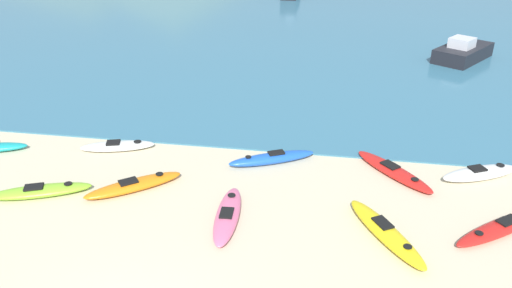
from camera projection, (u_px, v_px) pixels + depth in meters
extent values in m
ellipsoid|color=red|center=(393.00, 171.00, 16.37)|extent=(2.66, 2.94, 0.26)
cube|color=black|center=(390.00, 165.00, 16.43)|extent=(0.67, 0.69, 0.05)
cylinder|color=black|center=(415.00, 179.00, 15.61)|extent=(0.24, 0.24, 0.02)
ellipsoid|color=white|center=(117.00, 146.00, 18.01)|extent=(2.74, 1.47, 0.26)
cube|color=black|center=(113.00, 142.00, 17.93)|extent=(0.57, 0.53, 0.05)
cylinder|color=black|center=(137.00, 141.00, 18.03)|extent=(0.26, 0.26, 0.02)
ellipsoid|color=#8CCC2D|center=(40.00, 191.00, 15.21)|extent=(3.08, 1.78, 0.30)
cube|color=black|center=(34.00, 187.00, 15.10)|extent=(0.65, 0.55, 0.05)
cylinder|color=black|center=(68.00, 184.00, 15.30)|extent=(0.24, 0.24, 0.02)
ellipsoid|color=orange|center=(134.00, 185.00, 15.51)|extent=(2.83, 2.44, 0.31)
cube|color=black|center=(128.00, 181.00, 15.36)|extent=(0.66, 0.63, 0.05)
cylinder|color=black|center=(159.00, 174.00, 15.81)|extent=(0.23, 0.23, 0.02)
ellipsoid|color=#E5668C|center=(228.00, 215.00, 14.04)|extent=(0.83, 2.94, 0.31)
cube|color=black|center=(227.00, 213.00, 13.83)|extent=(0.39, 0.54, 0.05)
cylinder|color=black|center=(232.00, 195.00, 14.68)|extent=(0.23, 0.23, 0.02)
ellipsoid|color=blue|center=(272.00, 158.00, 17.07)|extent=(2.99, 1.85, 0.35)
cube|color=black|center=(276.00, 153.00, 17.02)|extent=(0.63, 0.52, 0.05)
cylinder|color=black|center=(248.00, 157.00, 16.77)|extent=(0.20, 0.20, 0.02)
ellipsoid|color=yellow|center=(386.00, 232.00, 13.28)|extent=(2.24, 3.15, 0.36)
cube|color=black|center=(383.00, 223.00, 13.33)|extent=(0.60, 0.69, 0.05)
cylinder|color=black|center=(408.00, 246.00, 12.44)|extent=(0.22, 0.22, 0.02)
ellipsoid|color=red|center=(503.00, 227.00, 13.60)|extent=(3.17, 2.67, 0.25)
cube|color=black|center=(508.00, 220.00, 13.61)|extent=(0.71, 0.66, 0.05)
cylinder|color=black|center=(479.00, 233.00, 13.12)|extent=(0.21, 0.21, 0.02)
ellipsoid|color=white|center=(480.00, 173.00, 16.16)|extent=(2.79, 1.85, 0.34)
cube|color=black|center=(477.00, 168.00, 16.04)|extent=(0.62, 0.58, 0.05)
cylinder|color=black|center=(501.00, 165.00, 16.27)|extent=(0.26, 0.26, 0.02)
cube|color=black|center=(463.00, 53.00, 27.73)|extent=(3.76, 4.29, 0.77)
cube|color=silver|center=(462.00, 43.00, 27.19)|extent=(1.59, 1.60, 0.54)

